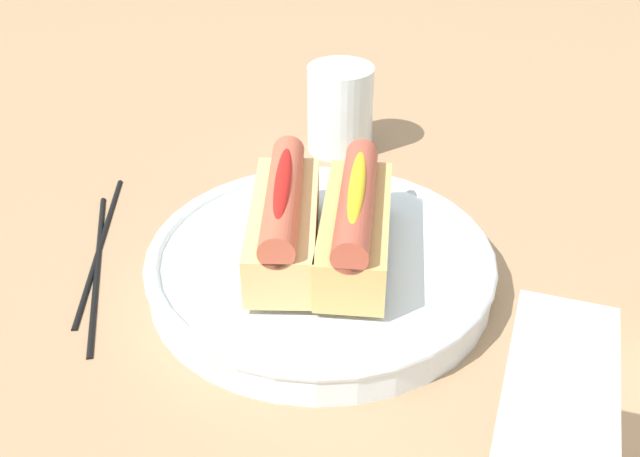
{
  "coord_description": "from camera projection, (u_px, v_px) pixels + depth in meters",
  "views": [
    {
      "loc": [
        0.46,
        0.09,
        0.37
      ],
      "look_at": [
        0.0,
        -0.01,
        0.05
      ],
      "focal_mm": 41.79,
      "sensor_mm": 36.0,
      "label": 1
    }
  ],
  "objects": [
    {
      "name": "water_glass",
      "position": [
        340.0,
        114.0,
        0.77
      ],
      "size": [
        0.07,
        0.07,
        0.09
      ],
      "color": "white",
      "rests_on": "ground_plane"
    },
    {
      "name": "chopstick_far",
      "position": [
        100.0,
        244.0,
        0.64
      ],
      "size": [
        0.21,
        0.07,
        0.01
      ],
      "primitive_type": "cylinder",
      "rotation": [
        0.0,
        1.57,
        0.29
      ],
      "color": "black",
      "rests_on": "ground_plane"
    },
    {
      "name": "chopstick_near",
      "position": [
        97.0,
        266.0,
        0.61
      ],
      "size": [
        0.2,
        0.09,
        0.01
      ],
      "primitive_type": "cylinder",
      "rotation": [
        0.0,
        1.57,
        0.41
      ],
      "color": "black",
      "rests_on": "ground_plane"
    },
    {
      "name": "ground_plane",
      "position": [
        328.0,
        283.0,
        0.6
      ],
      "size": [
        2.4,
        2.4,
        0.0
      ],
      "primitive_type": "plane",
      "color": "#9E7A56"
    },
    {
      "name": "hotdog_back",
      "position": [
        356.0,
        221.0,
        0.56
      ],
      "size": [
        0.15,
        0.07,
        0.06
      ],
      "color": "tan",
      "rests_on": "serving_bowl"
    },
    {
      "name": "hotdog_front",
      "position": [
        284.0,
        219.0,
        0.56
      ],
      "size": [
        0.16,
        0.08,
        0.06
      ],
      "color": "#DBB270",
      "rests_on": "serving_bowl"
    },
    {
      "name": "serving_bowl",
      "position": [
        320.0,
        265.0,
        0.59
      ],
      "size": [
        0.27,
        0.27,
        0.03
      ],
      "color": "silver",
      "rests_on": "ground_plane"
    }
  ]
}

